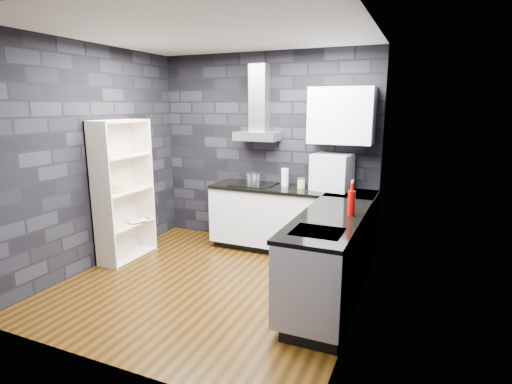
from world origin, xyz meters
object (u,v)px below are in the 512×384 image
Objects in this scene: appliance_garage at (332,173)px; red_bottle at (351,203)px; utensil_crock at (318,186)px; pot at (253,179)px; bookshelf at (123,191)px; glass_vase at (285,177)px; storage_jar at (301,184)px; fruit_bowl at (117,190)px.

appliance_garage is 1.90× the size of red_bottle.
utensil_crock is 1.21m from red_bottle.
utensil_crock is 0.26× the size of appliance_garage.
bookshelf is at bearing -141.74° from pot.
pot is 1.73m from bookshelf.
glass_vase is at bearing 8.29° from pot.
appliance_garage reaches higher than utensil_crock.
storage_jar is 2.31m from bookshelf.
bookshelf is at bearing -155.75° from utensil_crock.
fruit_bowl is at bearing -153.38° from utensil_crock.
bookshelf is at bearing 90.00° from fruit_bowl.
appliance_garage reaches higher than glass_vase.
fruit_bowl is (-1.80, -1.25, -0.08)m from glass_vase.
storage_jar is 0.25m from utensil_crock.
glass_vase is 1.92× the size of utensil_crock.
glass_vase is 0.50× the size of appliance_garage.
storage_jar reaches higher than fruit_bowl.
pot is 1.88m from red_bottle.
glass_vase reaches higher than pot.
fruit_bowl is at bearing -149.56° from storage_jar.
utensil_crock is 0.07× the size of bookshelf.
glass_vase is 2.01× the size of storage_jar.
red_bottle is at bearing -52.35° from storage_jar.
utensil_crock is at bearing 36.86° from bookshelf.
fruit_bowl is (-2.04, -1.20, -0.02)m from storage_jar.
red_bottle reaches higher than fruit_bowl.
fruit_bowl is at bearing -178.05° from red_bottle.
pot is 0.99× the size of fruit_bowl.
pot is at bearing -171.71° from glass_vase.
glass_vase is 0.95× the size of red_bottle.
storage_jar is 0.25× the size of appliance_garage.
bookshelf is at bearing 179.65° from red_bottle.
pot is at bearing -168.14° from appliance_garage.
pot is at bearing 144.71° from red_bottle.
storage_jar is at bearing -11.30° from glass_vase.
fruit_bowl is at bearing -145.15° from glass_vase.
glass_vase is at bearing 168.24° from utensil_crock.
glass_vase is at bearing 133.63° from red_bottle.
utensil_crock is 2.56m from fruit_bowl.
pot is at bearing 177.61° from utensil_crock.
appliance_garage is 1.24m from red_bottle.
glass_vase is at bearing 44.89° from bookshelf.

